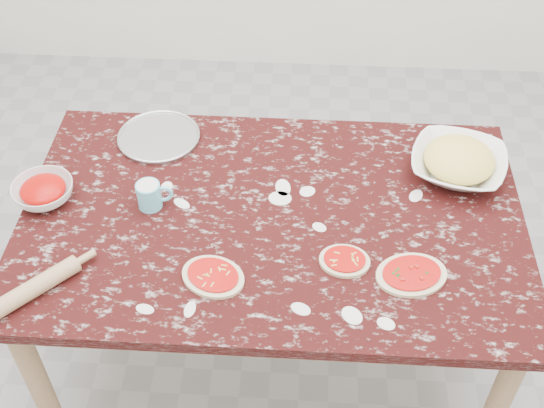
{
  "coord_description": "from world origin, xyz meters",
  "views": [
    {
      "loc": [
        0.09,
        -1.54,
        2.33
      ],
      "look_at": [
        0.0,
        0.0,
        0.8
      ],
      "focal_mm": 45.95,
      "sensor_mm": 36.0,
      "label": 1
    }
  ],
  "objects": [
    {
      "name": "pizza_left",
      "position": [
        -0.16,
        -0.27,
        0.76
      ],
      "size": [
        0.23,
        0.21,
        0.02
      ],
      "color": "beige",
      "rests_on": "worktable"
    },
    {
      "name": "ground",
      "position": [
        0.0,
        0.0,
        0.0
      ],
      "size": [
        4.0,
        4.0,
        0.0
      ],
      "primitive_type": "plane",
      "color": "gray"
    },
    {
      "name": "cheese_bowl",
      "position": [
        0.61,
        0.24,
        0.79
      ],
      "size": [
        0.38,
        0.38,
        0.08
      ],
      "primitive_type": "imported",
      "rotation": [
        0.0,
        0.0,
        -0.26
      ],
      "color": "white",
      "rests_on": "worktable"
    },
    {
      "name": "pizza_right",
      "position": [
        0.42,
        -0.22,
        0.76
      ],
      "size": [
        0.25,
        0.21,
        0.02
      ],
      "color": "beige",
      "rests_on": "worktable"
    },
    {
      "name": "worktable",
      "position": [
        0.0,
        0.0,
        0.67
      ],
      "size": [
        1.6,
        1.0,
        0.75
      ],
      "color": "black",
      "rests_on": "ground"
    },
    {
      "name": "rolling_pin",
      "position": [
        -0.65,
        -0.35,
        0.78
      ],
      "size": [
        0.22,
        0.22,
        0.05
      ],
      "primitive_type": "cylinder",
      "rotation": [
        0.0,
        1.57,
        0.8
      ],
      "color": "tan",
      "rests_on": "worktable"
    },
    {
      "name": "pizza_tray",
      "position": [
        -0.43,
        0.36,
        0.76
      ],
      "size": [
        0.29,
        0.29,
        0.01
      ],
      "primitive_type": "cylinder",
      "rotation": [
        0.0,
        0.0,
        -0.01
      ],
      "color": "#B2B2B7",
      "rests_on": "worktable"
    },
    {
      "name": "sauce_bowl",
      "position": [
        -0.74,
        0.03,
        0.78
      ],
      "size": [
        0.21,
        0.21,
        0.06
      ],
      "primitive_type": "imported",
      "rotation": [
        0.0,
        0.0,
        0.08
      ],
      "color": "white",
      "rests_on": "worktable"
    },
    {
      "name": "pizza_mid",
      "position": [
        0.23,
        -0.18,
        0.76
      ],
      "size": [
        0.16,
        0.14,
        0.02
      ],
      "color": "beige",
      "rests_on": "worktable"
    },
    {
      "name": "flour_mug",
      "position": [
        -0.39,
        0.02,
        0.8
      ],
      "size": [
        0.11,
        0.08,
        0.09
      ],
      "color": "#68C9E5",
      "rests_on": "worktable"
    }
  ]
}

